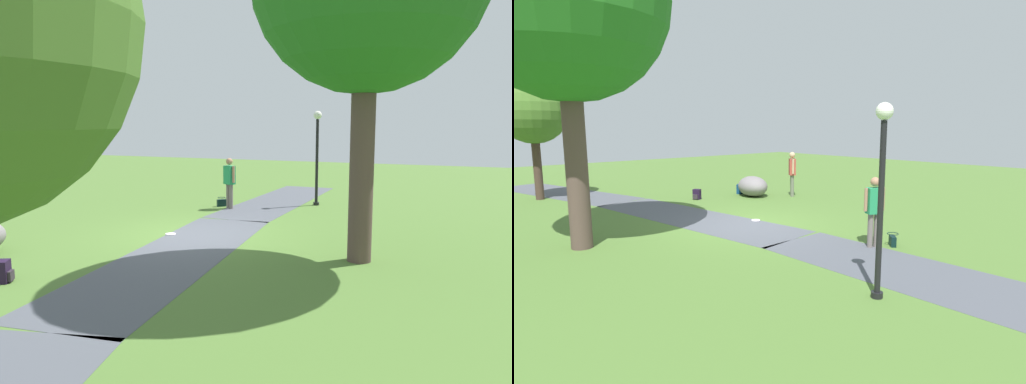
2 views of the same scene
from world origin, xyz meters
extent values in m
plane|color=#4D702F|center=(0.00, 0.00, 0.00)|extent=(48.00, 48.00, 0.00)
cube|color=#4D5059|center=(-6.00, 0.11, 0.00)|extent=(8.02, 2.19, 0.01)
cube|color=#4D5059|center=(1.97, 0.65, 0.00)|extent=(8.21, 3.13, 0.01)
cylinder|color=brown|center=(0.84, 4.33, 2.02)|extent=(0.48, 0.48, 4.03)
cylinder|color=black|center=(-5.49, 1.64, 0.05)|extent=(0.20, 0.20, 0.10)
cylinder|color=black|center=(-5.49, 1.64, 1.47)|extent=(0.10, 0.10, 2.94)
sphere|color=white|center=(-5.49, 1.64, 3.08)|extent=(0.28, 0.28, 0.28)
cylinder|color=slate|center=(-3.76, -0.89, 0.41)|extent=(0.13, 0.13, 0.81)
cylinder|color=slate|center=(-3.69, -0.75, 0.41)|extent=(0.13, 0.13, 0.81)
cube|color=#248E56|center=(-3.73, -0.82, 1.12)|extent=(0.38, 0.43, 0.61)
cylinder|color=#A7785B|center=(-3.83, -1.02, 1.15)|extent=(0.08, 0.08, 0.54)
cylinder|color=#A7785B|center=(-3.62, -0.63, 1.15)|extent=(0.08, 0.08, 0.54)
sphere|color=#A7785B|center=(-3.73, -0.82, 1.56)|extent=(0.22, 0.22, 0.22)
cube|color=black|center=(-3.99, -1.25, 0.12)|extent=(0.31, 0.31, 0.24)
torus|color=black|center=(-3.99, -1.25, 0.30)|extent=(0.38, 0.38, 0.02)
cube|color=black|center=(4.65, -1.24, 0.20)|extent=(0.34, 0.31, 0.40)
cube|color=#302730|center=(4.58, -1.13, 0.12)|extent=(0.20, 0.15, 0.18)
cylinder|color=white|center=(0.28, -0.56, 0.01)|extent=(0.27, 0.27, 0.02)
camera|label=1|loc=(10.60, 6.12, 2.80)|focal=34.13mm
camera|label=2|loc=(-9.23, 7.44, 2.86)|focal=29.39mm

